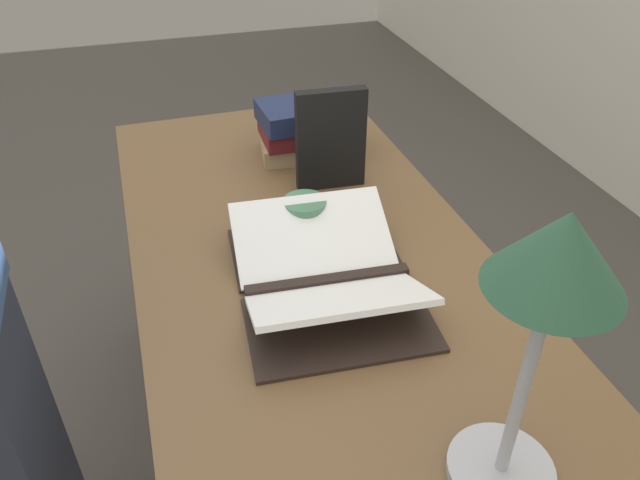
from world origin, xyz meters
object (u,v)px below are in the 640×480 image
object	(u,v)px
reading_lamp	(550,291)
book_stack_tall	(309,128)
coffee_mug	(304,218)
open_book	(326,274)
book_standing_upright	(331,140)

from	to	relation	value
reading_lamp	book_stack_tall	bearing A→B (deg)	178.61
book_stack_tall	coffee_mug	world-z (taller)	book_stack_tall
open_book	reading_lamp	bearing A→B (deg)	17.61
book_stack_tall	coffee_mug	distance (m)	0.39
book_stack_tall	reading_lamp	bearing A→B (deg)	-1.39
open_book	reading_lamp	world-z (taller)	reading_lamp
open_book	book_standing_upright	size ratio (longest dim) A/B	1.92
open_book	coffee_mug	bearing A→B (deg)	-178.43
reading_lamp	coffee_mug	size ratio (longest dim) A/B	3.62
coffee_mug	book_stack_tall	bearing A→B (deg)	161.74
book_stack_tall	reading_lamp	distance (m)	1.07
book_stack_tall	reading_lamp	world-z (taller)	reading_lamp
coffee_mug	book_standing_upright	bearing A→B (deg)	146.73
book_standing_upright	reading_lamp	xyz separation A→B (m)	(0.85, -0.02, 0.22)
reading_lamp	coffee_mug	bearing A→B (deg)	-171.59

